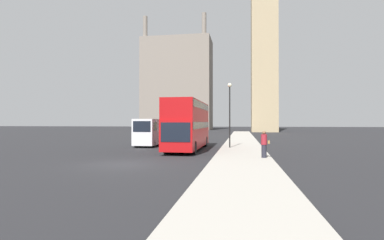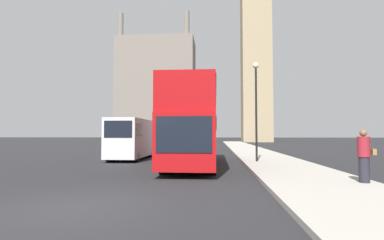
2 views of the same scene
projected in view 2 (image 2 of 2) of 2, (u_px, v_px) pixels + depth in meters
The scene contains 9 objects.
ground_plane at pixel (73, 207), 7.16m from camera, with size 300.00×300.00×0.00m, color black.
sidewalk_strip at pixel (374, 210), 6.62m from camera, with size 3.79×120.00×0.15m.
clock_tower at pixel (255, 7), 68.57m from camera, with size 6.90×7.07×60.16m.
building_block_distant at pixel (157, 90), 89.34m from camera, with size 22.44×11.96×36.51m.
red_double_decker_bus at pixel (194, 123), 16.68m from camera, with size 2.49×10.56×4.26m.
white_van at pixel (131, 138), 20.72m from camera, with size 2.06×5.96×2.76m.
pedestrian at pixel (364, 156), 9.87m from camera, with size 0.55×0.39×1.74m.
street_lamp at pixel (256, 96), 17.68m from camera, with size 0.36×0.36×5.85m.
parked_sedan at pixel (170, 142), 39.92m from camera, with size 1.87×4.27×1.56m.
Camera 2 is at (3.41, -7.00, 1.74)m, focal length 28.00 mm.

